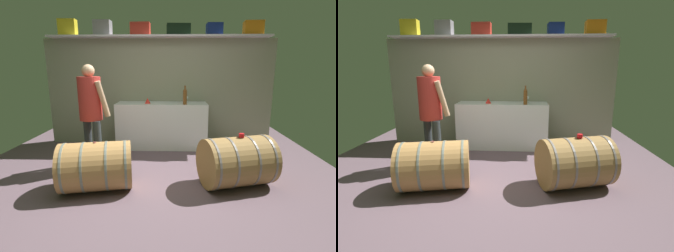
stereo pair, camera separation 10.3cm
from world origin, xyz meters
The scene contains 17 objects.
ground_plane centered at (0.00, 0.55, -0.01)m, with size 5.71×7.56×0.02m, color #624D57.
back_wall_panel centered at (0.00, 2.18, 1.05)m, with size 4.51×0.10×2.10m, color gray.
high_shelf_board centered at (0.00, 2.03, 2.11)m, with size 4.15×0.40×0.03m, color silver.
toolcase_yellow centered at (-1.72, 2.03, 2.28)m, with size 0.32×0.20×0.30m, color yellow.
toolcase_grey centered at (-1.05, 2.03, 2.27)m, with size 0.31×0.22×0.27m, color gray.
toolcase_red centered at (-0.34, 2.03, 2.25)m, with size 0.36×0.20×0.23m, color red.
toolcase_black centered at (0.37, 2.03, 2.23)m, with size 0.44×0.27×0.20m, color black.
toolcase_navy centered at (1.04, 2.03, 2.24)m, with size 0.28×0.24×0.21m, color navy.
toolcase_orange centered at (1.75, 2.03, 2.25)m, with size 0.34×0.28×0.25m, color orange.
work_cabinet centered at (0.06, 1.85, 0.44)m, with size 1.73×0.54×0.88m, color white.
wine_bottle_amber centered at (0.50, 1.66, 1.04)m, with size 0.07×0.07×0.35m.
wine_glass centered at (0.54, 1.94, 0.97)m, with size 0.07×0.07×0.13m.
red_funnel centered at (-0.20, 1.78, 0.93)m, with size 0.11×0.11×0.10m, color red.
wine_barrel_near centered at (1.14, 0.22, 0.33)m, with size 1.05×0.88×0.67m.
wine_barrel_far centered at (-0.68, 0.04, 0.32)m, with size 0.99×0.79×0.64m.
tasting_cup centered at (1.18, 0.22, 0.69)m, with size 0.07×0.07×0.05m, color red.
winemaker_pouring centered at (-0.95, 0.76, 0.98)m, with size 0.49×0.47×1.59m.
Camera 1 is at (0.32, -2.92, 1.55)m, focal length 26.78 mm.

